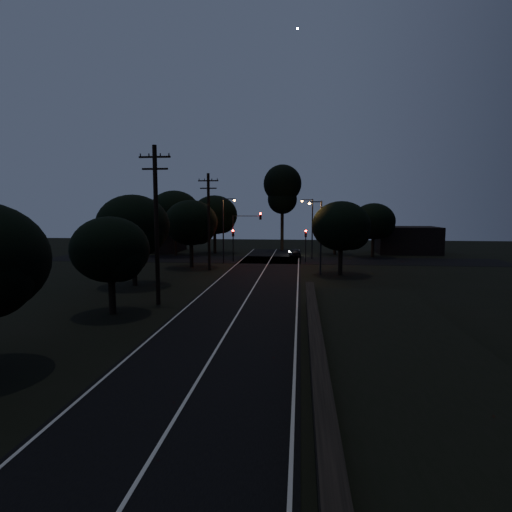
{
  "coord_description": "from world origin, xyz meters",
  "views": [
    {
      "loc": [
        3.92,
        -13.74,
        6.68
      ],
      "look_at": [
        0.0,
        24.0,
        2.5
      ],
      "focal_mm": 30.0,
      "sensor_mm": 36.0,
      "label": 1
    }
  ],
  "objects_px": {
    "car": "(295,253)",
    "streetlight_b": "(311,224)",
    "streetlight_a": "(225,226)",
    "streetlight_c": "(319,232)",
    "tall_pine": "(282,189)",
    "utility_pole_mid": "(156,223)",
    "signal_right": "(306,240)",
    "signal_left": "(233,239)",
    "signal_mast": "(246,228)",
    "utility_pole_far": "(209,220)"
  },
  "relations": [
    {
      "from": "tall_pine",
      "to": "streetlight_c",
      "type": "distance_m",
      "value": 26.05
    },
    {
      "from": "streetlight_c",
      "to": "utility_pole_far",
      "type": "bearing_deg",
      "value": 170.4
    },
    {
      "from": "signal_left",
      "to": "signal_right",
      "type": "relative_size",
      "value": 1.0
    },
    {
      "from": "streetlight_a",
      "to": "signal_mast",
      "type": "bearing_deg",
      "value": 39.77
    },
    {
      "from": "utility_pole_mid",
      "to": "streetlight_c",
      "type": "distance_m",
      "value": 19.15
    },
    {
      "from": "tall_pine",
      "to": "streetlight_c",
      "type": "height_order",
      "value": "tall_pine"
    },
    {
      "from": "signal_mast",
      "to": "streetlight_c",
      "type": "height_order",
      "value": "streetlight_c"
    },
    {
      "from": "streetlight_a",
      "to": "streetlight_c",
      "type": "relative_size",
      "value": 1.07
    },
    {
      "from": "signal_mast",
      "to": "streetlight_b",
      "type": "distance_m",
      "value": 9.15
    },
    {
      "from": "utility_pole_mid",
      "to": "streetlight_b",
      "type": "bearing_deg",
      "value": 68.7
    },
    {
      "from": "utility_pole_mid",
      "to": "signal_mast",
      "type": "relative_size",
      "value": 1.76
    },
    {
      "from": "car",
      "to": "utility_pole_mid",
      "type": "bearing_deg",
      "value": 66.22
    },
    {
      "from": "utility_pole_mid",
      "to": "signal_left",
      "type": "bearing_deg",
      "value": 86.79
    },
    {
      "from": "signal_left",
      "to": "streetlight_b",
      "type": "distance_m",
      "value": 10.84
    },
    {
      "from": "tall_pine",
      "to": "car",
      "type": "distance_m",
      "value": 13.11
    },
    {
      "from": "signal_right",
      "to": "streetlight_c",
      "type": "bearing_deg",
      "value": -82.98
    },
    {
      "from": "signal_right",
      "to": "car",
      "type": "bearing_deg",
      "value": 103.11
    },
    {
      "from": "signal_right",
      "to": "tall_pine",
      "type": "bearing_deg",
      "value": 103.49
    },
    {
      "from": "tall_pine",
      "to": "streetlight_b",
      "type": "bearing_deg",
      "value": -68.62
    },
    {
      "from": "streetlight_a",
      "to": "streetlight_b",
      "type": "height_order",
      "value": "same"
    },
    {
      "from": "streetlight_b",
      "to": "utility_pole_mid",
      "type": "bearing_deg",
      "value": -111.3
    },
    {
      "from": "signal_left",
      "to": "streetlight_b",
      "type": "height_order",
      "value": "streetlight_b"
    },
    {
      "from": "car",
      "to": "signal_right",
      "type": "bearing_deg",
      "value": 95.86
    },
    {
      "from": "utility_pole_mid",
      "to": "streetlight_c",
      "type": "relative_size",
      "value": 1.47
    },
    {
      "from": "utility_pole_mid",
      "to": "tall_pine",
      "type": "height_order",
      "value": "tall_pine"
    },
    {
      "from": "tall_pine",
      "to": "streetlight_a",
      "type": "distance_m",
      "value": 18.87
    },
    {
      "from": "signal_right",
      "to": "streetlight_b",
      "type": "distance_m",
      "value": 4.45
    },
    {
      "from": "signal_mast",
      "to": "streetlight_c",
      "type": "relative_size",
      "value": 0.83
    },
    {
      "from": "utility_pole_mid",
      "to": "streetlight_a",
      "type": "relative_size",
      "value": 1.38
    },
    {
      "from": "streetlight_c",
      "to": "signal_mast",
      "type": "bearing_deg",
      "value": 131.19
    },
    {
      "from": "tall_pine",
      "to": "car",
      "type": "xyz_separation_m",
      "value": [
        2.2,
        -9.0,
        -9.27
      ]
    },
    {
      "from": "streetlight_b",
      "to": "car",
      "type": "bearing_deg",
      "value": 136.5
    },
    {
      "from": "utility_pole_far",
      "to": "tall_pine",
      "type": "bearing_deg",
      "value": 73.07
    },
    {
      "from": "utility_pole_mid",
      "to": "tall_pine",
      "type": "relative_size",
      "value": 0.8
    },
    {
      "from": "utility_pole_far",
      "to": "car",
      "type": "xyz_separation_m",
      "value": [
        9.2,
        14.0,
        -4.89
      ]
    },
    {
      "from": "tall_pine",
      "to": "car",
      "type": "relative_size",
      "value": 3.93
    },
    {
      "from": "streetlight_a",
      "to": "streetlight_c",
      "type": "xyz_separation_m",
      "value": [
        11.14,
        -8.0,
        -0.29
      ]
    },
    {
      "from": "utility_pole_mid",
      "to": "streetlight_b",
      "type": "xyz_separation_m",
      "value": [
        11.31,
        29.0,
        -1.1
      ]
    },
    {
      "from": "streetlight_c",
      "to": "utility_pole_mid",
      "type": "bearing_deg",
      "value": -128.26
    },
    {
      "from": "utility_pole_mid",
      "to": "streetlight_a",
      "type": "bearing_deg",
      "value": 88.27
    },
    {
      "from": "tall_pine",
      "to": "signal_mast",
      "type": "xyz_separation_m",
      "value": [
        -3.91,
        -15.01,
        -5.52
      ]
    },
    {
      "from": "utility_pole_mid",
      "to": "car",
      "type": "xyz_separation_m",
      "value": [
        9.2,
        31.0,
        -5.15
      ]
    },
    {
      "from": "streetlight_a",
      "to": "streetlight_c",
      "type": "bearing_deg",
      "value": -35.69
    },
    {
      "from": "car",
      "to": "streetlight_b",
      "type": "bearing_deg",
      "value": 129.24
    },
    {
      "from": "tall_pine",
      "to": "streetlight_a",
      "type": "bearing_deg",
      "value": -110.36
    },
    {
      "from": "utility_pole_mid",
      "to": "signal_left",
      "type": "relative_size",
      "value": 2.68
    },
    {
      "from": "signal_left",
      "to": "utility_pole_mid",
      "type": "bearing_deg",
      "value": -93.21
    },
    {
      "from": "utility_pole_mid",
      "to": "signal_right",
      "type": "height_order",
      "value": "utility_pole_mid"
    },
    {
      "from": "utility_pole_far",
      "to": "streetlight_c",
      "type": "bearing_deg",
      "value": -9.6
    },
    {
      "from": "utility_pole_mid",
      "to": "streetlight_b",
      "type": "relative_size",
      "value": 1.38
    }
  ]
}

